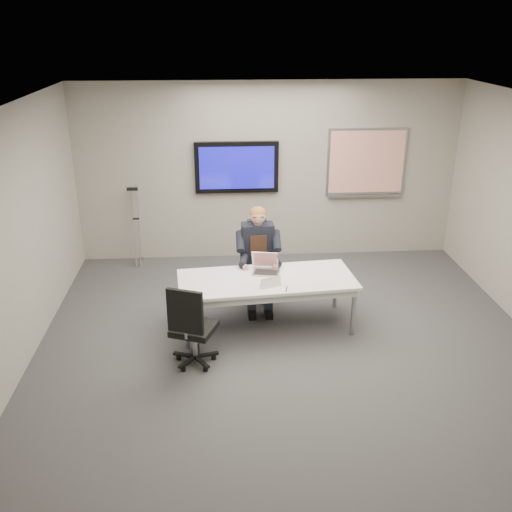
{
  "coord_description": "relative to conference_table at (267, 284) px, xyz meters",
  "views": [
    {
      "loc": [
        -0.81,
        -5.75,
        3.6
      ],
      "look_at": [
        -0.36,
        0.61,
        0.97
      ],
      "focal_mm": 40.0,
      "sensor_mm": 36.0,
      "label": 1
    }
  ],
  "objects": [
    {
      "name": "pen",
      "position": [
        0.21,
        -0.32,
        0.08
      ],
      "size": [
        0.04,
        0.14,
        0.01
      ],
      "primitive_type": "cylinder",
      "rotation": [
        0.0,
        1.57,
        1.35
      ],
      "color": "black",
      "rests_on": "conference_table"
    },
    {
      "name": "whiteboard",
      "position": [
        1.78,
        2.36,
        0.94
      ],
      "size": [
        1.25,
        0.08,
        1.1
      ],
      "color": "#989AA0",
      "rests_on": "wall_back"
    },
    {
      "name": "crutch",
      "position": [
        -1.85,
        2.17,
        0.07
      ],
      "size": [
        0.34,
        0.68,
        1.38
      ],
      "primitive_type": null,
      "rotation": [
        -0.22,
        0.0,
        0.26
      ],
      "color": "#A4A6AC",
      "rests_on": "ground"
    },
    {
      "name": "laptop",
      "position": [
        0.01,
        0.21,
        0.14
      ],
      "size": [
        0.38,
        0.37,
        0.24
      ],
      "rotation": [
        0.0,
        0.0,
        -0.21
      ],
      "color": "#B7B7B9",
      "rests_on": "conference_table"
    },
    {
      "name": "seated_person",
      "position": [
        -0.06,
        0.57,
        -0.04
      ],
      "size": [
        0.43,
        0.74,
        1.36
      ],
      "rotation": [
        0.0,
        0.0,
        0.05
      ],
      "color": "#212737",
      "rests_on": "office_chair_far"
    },
    {
      "name": "wall_front",
      "position": [
        0.23,
        -3.6,
        0.81
      ],
      "size": [
        6.0,
        0.02,
        2.8
      ],
      "primitive_type": "cube",
      "color": "gray",
      "rests_on": "ground"
    },
    {
      "name": "ceiling",
      "position": [
        0.23,
        -0.6,
        2.21
      ],
      "size": [
        6.0,
        6.0,
        0.02
      ],
      "primitive_type": "cube",
      "color": "white",
      "rests_on": "wall_back"
    },
    {
      "name": "conference_table",
      "position": [
        0.0,
        0.0,
        0.0
      ],
      "size": [
        2.24,
        1.09,
        0.67
      ],
      "rotation": [
        0.0,
        0.0,
        0.09
      ],
      "color": "white",
      "rests_on": "ground"
    },
    {
      "name": "name_tent",
      "position": [
        0.03,
        -0.22,
        0.13
      ],
      "size": [
        0.27,
        0.16,
        0.1
      ],
      "primitive_type": null,
      "rotation": [
        0.0,
        0.0,
        0.35
      ],
      "color": "silver",
      "rests_on": "conference_table"
    },
    {
      "name": "wall_back",
      "position": [
        0.23,
        2.4,
        0.81
      ],
      "size": [
        6.0,
        0.02,
        2.8
      ],
      "primitive_type": "cube",
      "color": "gray",
      "rests_on": "ground"
    },
    {
      "name": "tv_display",
      "position": [
        -0.27,
        2.34,
        0.91
      ],
      "size": [
        1.3,
        0.09,
        0.8
      ],
      "color": "black",
      "rests_on": "wall_back"
    },
    {
      "name": "office_chair_near",
      "position": [
        -0.89,
        -0.82,
        -0.28
      ],
      "size": [
        0.62,
        0.62,
        1.01
      ],
      "rotation": [
        0.0,
        0.0,
        2.77
      ],
      "color": "black",
      "rests_on": "ground"
    },
    {
      "name": "floor",
      "position": [
        0.23,
        -0.6,
        -0.59
      ],
      "size": [
        6.0,
        6.0,
        0.02
      ],
      "primitive_type": "cube",
      "color": "#363639",
      "rests_on": "ground"
    },
    {
      "name": "office_chair_far",
      "position": [
        -0.06,
        0.82,
        -0.29
      ],
      "size": [
        0.53,
        0.53,
        0.97
      ],
      "rotation": [
        0.0,
        0.0,
        0.17
      ],
      "color": "black",
      "rests_on": "ground"
    },
    {
      "name": "wall_left",
      "position": [
        -2.77,
        -0.6,
        0.81
      ],
      "size": [
        0.02,
        6.0,
        2.8
      ],
      "primitive_type": "cube",
      "color": "gray",
      "rests_on": "ground"
    }
  ]
}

